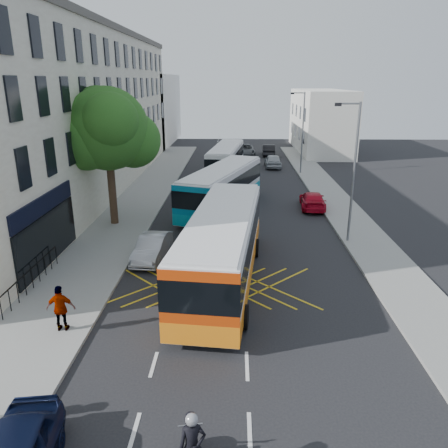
# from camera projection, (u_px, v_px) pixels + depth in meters

# --- Properties ---
(ground) EXTENTS (120.00, 120.00, 0.00)m
(ground) POSITION_uv_depth(u_px,v_px,m) (247.00, 366.00, 14.88)
(ground) COLOR black
(ground) RESTS_ON ground
(pavement_left) EXTENTS (5.00, 70.00, 0.15)m
(pavement_left) POSITION_uv_depth(u_px,v_px,m) (115.00, 224.00, 29.29)
(pavement_left) COLOR gray
(pavement_left) RESTS_ON ground
(pavement_right) EXTENTS (3.00, 70.00, 0.15)m
(pavement_right) POSITION_uv_depth(u_px,v_px,m) (355.00, 226.00, 28.90)
(pavement_right) COLOR gray
(pavement_right) RESTS_ON ground
(terrace_main) EXTENTS (8.30, 45.00, 13.50)m
(terrace_main) POSITION_uv_depth(u_px,v_px,m) (73.00, 111.00, 36.33)
(terrace_main) COLOR beige
(terrace_main) RESTS_ON ground
(terrace_far) EXTENTS (8.00, 20.00, 10.00)m
(terrace_far) POSITION_uv_depth(u_px,v_px,m) (146.00, 109.00, 65.83)
(terrace_far) COLOR silver
(terrace_far) RESTS_ON ground
(building_right) EXTENTS (6.00, 18.00, 8.00)m
(building_right) POSITION_uv_depth(u_px,v_px,m) (320.00, 121.00, 58.90)
(building_right) COLOR silver
(building_right) RESTS_ON ground
(street_tree) EXTENTS (6.30, 5.70, 8.80)m
(street_tree) POSITION_uv_depth(u_px,v_px,m) (107.00, 130.00, 27.30)
(street_tree) COLOR #382619
(street_tree) RESTS_ON pavement_left
(lamp_near) EXTENTS (1.45, 0.15, 8.00)m
(lamp_near) POSITION_uv_depth(u_px,v_px,m) (353.00, 166.00, 24.66)
(lamp_near) COLOR slate
(lamp_near) RESTS_ON pavement_right
(lamp_far) EXTENTS (1.45, 0.15, 8.00)m
(lamp_far) POSITION_uv_depth(u_px,v_px,m) (302.00, 129.00, 43.64)
(lamp_far) COLOR slate
(lamp_far) RESTS_ON pavement_right
(railings) EXTENTS (0.08, 5.60, 1.14)m
(railings) POSITION_uv_depth(u_px,v_px,m) (32.00, 277.00, 19.91)
(railings) COLOR black
(railings) RESTS_ON pavement_left
(bus_near) EXTENTS (4.09, 12.48, 3.45)m
(bus_near) POSITION_uv_depth(u_px,v_px,m) (223.00, 246.00, 20.55)
(bus_near) COLOR silver
(bus_near) RESTS_ON ground
(bus_mid) EXTENTS (6.13, 11.60, 3.19)m
(bus_mid) POSITION_uv_depth(u_px,v_px,m) (222.00, 188.00, 32.22)
(bus_mid) COLOR silver
(bus_mid) RESTS_ON ground
(bus_far) EXTENTS (3.72, 10.82, 2.98)m
(bus_far) POSITION_uv_depth(u_px,v_px,m) (226.00, 160.00, 44.16)
(bus_far) COLOR silver
(bus_far) RESTS_ON ground
(parked_car_silver) EXTENTS (1.75, 4.11, 1.32)m
(parked_car_silver) POSITION_uv_depth(u_px,v_px,m) (152.00, 248.00, 23.53)
(parked_car_silver) COLOR #B1B4B9
(parked_car_silver) RESTS_ON ground
(red_hatchback) EXTENTS (2.10, 4.47, 1.26)m
(red_hatchback) POSITION_uv_depth(u_px,v_px,m) (312.00, 200.00, 32.92)
(red_hatchback) COLOR #BA071E
(red_hatchback) RESTS_ON ground
(distant_car_grey) EXTENTS (2.58, 5.27, 1.44)m
(distant_car_grey) POSITION_uv_depth(u_px,v_px,m) (245.00, 150.00, 55.71)
(distant_car_grey) COLOR #3E4246
(distant_car_grey) RESTS_ON ground
(distant_car_silver) EXTENTS (1.76, 4.32, 1.47)m
(distant_car_silver) POSITION_uv_depth(u_px,v_px,m) (273.00, 161.00, 48.28)
(distant_car_silver) COLOR #A7AAAE
(distant_car_silver) RESTS_ON ground
(distant_car_dark) EXTENTS (1.64, 4.33, 1.41)m
(distant_car_dark) POSITION_uv_depth(u_px,v_px,m) (269.00, 150.00, 55.83)
(distant_car_dark) COLOR black
(distant_car_dark) RESTS_ON ground
(pedestrian_far) EXTENTS (1.11, 0.51, 1.84)m
(pedestrian_far) POSITION_uv_depth(u_px,v_px,m) (61.00, 308.00, 16.47)
(pedestrian_far) COLOR gray
(pedestrian_far) RESTS_ON pavement_left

